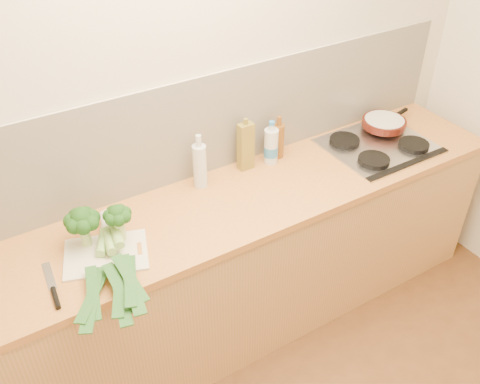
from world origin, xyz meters
The scene contains 15 objects.
room_shell centered at (0.00, 1.49, 1.17)m, with size 3.50×3.50×3.50m.
counter centered at (0.00, 1.20, 0.45)m, with size 3.20×0.62×0.90m.
gas_hob centered at (1.02, 1.20, 0.91)m, with size 0.58×0.50×0.04m.
chopping_board centered at (-0.61, 1.15, 0.91)m, with size 0.35×0.26×0.01m, color beige.
broccoli_left centered at (-0.66, 1.25, 1.04)m, with size 0.15×0.16×0.20m.
broccoli_right centered at (-0.52, 1.20, 1.04)m, with size 0.12×0.13×0.18m.
leek_front centered at (-0.63, 1.14, 0.93)m, with size 0.36×0.66×0.04m.
leek_mid centered at (-0.60, 1.10, 0.95)m, with size 0.21×0.68×0.04m.
leek_back centered at (-0.56, 1.08, 0.97)m, with size 0.17×0.63×0.04m.
chefs_knife centered at (-0.87, 1.04, 0.91)m, with size 0.05×0.29×0.02m.
skillet centered at (1.16, 1.31, 0.96)m, with size 0.37×0.26×0.04m.
oil_tin centered at (0.26, 1.41, 1.03)m, with size 0.08×0.05×0.29m.
glass_bottle centered at (-0.02, 1.39, 1.02)m, with size 0.07×0.07×0.29m.
amber_bottle centered at (0.47, 1.42, 1.00)m, with size 0.06×0.06×0.24m.
water_bottle centered at (0.41, 1.39, 0.99)m, with size 0.08×0.08×0.23m.
Camera 1 is at (-1.01, -0.60, 2.49)m, focal length 40.00 mm.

